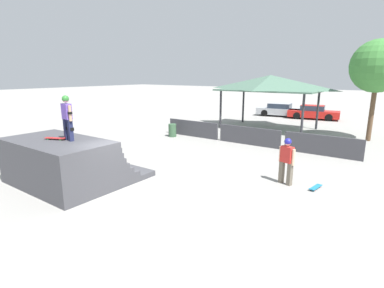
{
  "coord_description": "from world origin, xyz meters",
  "views": [
    {
      "loc": [
        7.65,
        -6.83,
        4.09
      ],
      "look_at": [
        -0.18,
        3.97,
        0.95
      ],
      "focal_mm": 28.0,
      "sensor_mm": 36.0,
      "label": 1
    }
  ],
  "objects_px": {
    "skater_on_deck": "(67,115)",
    "parked_car_silver": "(280,110)",
    "skateboard_on_deck": "(56,138)",
    "tree_beside_pavilion": "(378,66)",
    "bystander_walking": "(287,157)",
    "parked_car_red": "(313,113)",
    "trash_bin": "(172,130)",
    "skateboard_on_ground": "(315,187)"
  },
  "relations": [
    {
      "from": "skater_on_deck",
      "to": "parked_car_silver",
      "type": "height_order",
      "value": "skater_on_deck"
    },
    {
      "from": "skateboard_on_deck",
      "to": "parked_car_silver",
      "type": "distance_m",
      "value": 23.27
    },
    {
      "from": "tree_beside_pavilion",
      "to": "skater_on_deck",
      "type": "bearing_deg",
      "value": -117.57
    },
    {
      "from": "bystander_walking",
      "to": "parked_car_silver",
      "type": "relative_size",
      "value": 0.38
    },
    {
      "from": "skateboard_on_deck",
      "to": "tree_beside_pavilion",
      "type": "bearing_deg",
      "value": 37.54
    },
    {
      "from": "tree_beside_pavilion",
      "to": "parked_car_red",
      "type": "xyz_separation_m",
      "value": [
        -5.29,
        7.58,
        -3.91
      ]
    },
    {
      "from": "trash_bin",
      "to": "parked_car_silver",
      "type": "height_order",
      "value": "parked_car_silver"
    },
    {
      "from": "tree_beside_pavilion",
      "to": "trash_bin",
      "type": "relative_size",
      "value": 7.19
    },
    {
      "from": "skateboard_on_deck",
      "to": "parked_car_silver",
      "type": "xyz_separation_m",
      "value": [
        0.08,
        23.24,
        -1.19
      ]
    },
    {
      "from": "skateboard_on_deck",
      "to": "parked_car_red",
      "type": "distance_m",
      "value": 23.4
    },
    {
      "from": "skater_on_deck",
      "to": "parked_car_silver",
      "type": "relative_size",
      "value": 0.35
    },
    {
      "from": "trash_bin",
      "to": "parked_car_red",
      "type": "distance_m",
      "value": 14.84
    },
    {
      "from": "skateboard_on_deck",
      "to": "bystander_walking",
      "type": "distance_m",
      "value": 8.56
    },
    {
      "from": "skateboard_on_ground",
      "to": "tree_beside_pavilion",
      "type": "xyz_separation_m",
      "value": [
        0.56,
        10.38,
        4.46
      ]
    },
    {
      "from": "skateboard_on_deck",
      "to": "parked_car_red",
      "type": "relative_size",
      "value": 0.18
    },
    {
      "from": "bystander_walking",
      "to": "trash_bin",
      "type": "relative_size",
      "value": 2.09
    },
    {
      "from": "skater_on_deck",
      "to": "skateboard_on_deck",
      "type": "distance_m",
      "value": 1.02
    },
    {
      "from": "skateboard_on_ground",
      "to": "parked_car_silver",
      "type": "xyz_separation_m",
      "value": [
        -7.87,
        18.05,
        0.55
      ]
    },
    {
      "from": "bystander_walking",
      "to": "trash_bin",
      "type": "height_order",
      "value": "bystander_walking"
    },
    {
      "from": "skateboard_on_deck",
      "to": "parked_car_red",
      "type": "height_order",
      "value": "skateboard_on_deck"
    },
    {
      "from": "trash_bin",
      "to": "tree_beside_pavilion",
      "type": "bearing_deg",
      "value": 30.04
    },
    {
      "from": "skateboard_on_deck",
      "to": "trash_bin",
      "type": "distance_m",
      "value": 9.72
    },
    {
      "from": "skateboard_on_deck",
      "to": "tree_beside_pavilion",
      "type": "xyz_separation_m",
      "value": [
        8.5,
        15.57,
        2.72
      ]
    },
    {
      "from": "skater_on_deck",
      "to": "skateboard_on_ground",
      "type": "bearing_deg",
      "value": 41.49
    },
    {
      "from": "skateboard_on_ground",
      "to": "bystander_walking",
      "type": "bearing_deg",
      "value": -75.0
    },
    {
      "from": "skateboard_on_ground",
      "to": "tree_beside_pavilion",
      "type": "relative_size",
      "value": 0.13
    },
    {
      "from": "skateboard_on_deck",
      "to": "skateboard_on_ground",
      "type": "bearing_deg",
      "value": 9.33
    },
    {
      "from": "skater_on_deck",
      "to": "bystander_walking",
      "type": "height_order",
      "value": "skater_on_deck"
    },
    {
      "from": "bystander_walking",
      "to": "parked_car_silver",
      "type": "distance_m",
      "value": 19.41
    },
    {
      "from": "skater_on_deck",
      "to": "skateboard_on_ground",
      "type": "height_order",
      "value": "skater_on_deck"
    },
    {
      "from": "tree_beside_pavilion",
      "to": "parked_car_silver",
      "type": "distance_m",
      "value": 12.04
    },
    {
      "from": "skater_on_deck",
      "to": "bystander_walking",
      "type": "relative_size",
      "value": 0.91
    },
    {
      "from": "skater_on_deck",
      "to": "skateboard_on_ground",
      "type": "distance_m",
      "value": 9.33
    },
    {
      "from": "trash_bin",
      "to": "bystander_walking",
      "type": "bearing_deg",
      "value": -25.25
    },
    {
      "from": "bystander_walking",
      "to": "skateboard_on_ground",
      "type": "bearing_deg",
      "value": -153.81
    },
    {
      "from": "skateboard_on_ground",
      "to": "tree_beside_pavilion",
      "type": "distance_m",
      "value": 11.31
    },
    {
      "from": "bystander_walking",
      "to": "parked_car_silver",
      "type": "xyz_separation_m",
      "value": [
        -6.79,
        18.18,
        -0.44
      ]
    },
    {
      "from": "skateboard_on_ground",
      "to": "parked_car_silver",
      "type": "relative_size",
      "value": 0.17
    },
    {
      "from": "skateboard_on_ground",
      "to": "tree_beside_pavilion",
      "type": "height_order",
      "value": "tree_beside_pavilion"
    },
    {
      "from": "tree_beside_pavilion",
      "to": "parked_car_silver",
      "type": "xyz_separation_m",
      "value": [
        -8.42,
        7.67,
        -3.91
      ]
    },
    {
      "from": "skateboard_on_ground",
      "to": "trash_bin",
      "type": "height_order",
      "value": "trash_bin"
    },
    {
      "from": "skater_on_deck",
      "to": "tree_beside_pavilion",
      "type": "bearing_deg",
      "value": 70.24
    }
  ]
}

